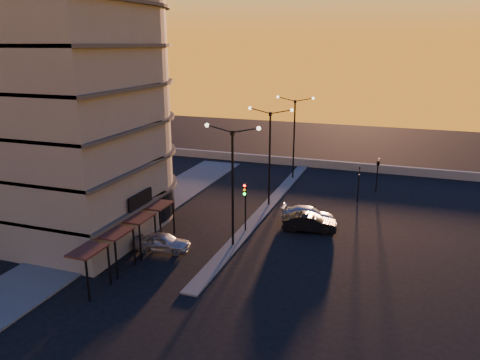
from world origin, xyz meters
name	(u,v)px	position (x,y,z in m)	size (l,w,h in m)	color
ground	(233,246)	(0.00, 0.00, 0.00)	(120.00, 120.00, 0.00)	black
sidewalk_west	(142,212)	(-10.50, 4.00, 0.06)	(5.00, 40.00, 0.12)	#50504E
median	(269,205)	(0.00, 10.00, 0.06)	(1.20, 36.00, 0.12)	#50504E
parapet	(319,164)	(2.00, 26.00, 0.50)	(44.00, 0.50, 1.00)	gray
building	(69,85)	(-14.00, 0.03, 11.91)	(14.35, 17.08, 25.00)	slate
streetlamp_near	(233,177)	(0.00, 0.00, 5.59)	(4.32, 0.32, 9.51)	black
streetlamp_mid	(270,149)	(0.00, 10.00, 5.59)	(4.32, 0.32, 9.51)	black
streetlamp_far	(294,131)	(0.00, 20.00, 5.59)	(4.32, 0.32, 9.51)	black
traffic_light_main	(245,199)	(0.00, 2.87, 2.89)	(0.28, 0.44, 4.25)	black
signal_east_a	(359,183)	(8.00, 14.00, 1.93)	(0.13, 0.16, 3.60)	black
signal_east_b	(378,163)	(9.50, 18.00, 3.10)	(0.42, 1.99, 3.60)	black
car_hatchback	(162,242)	(-4.71, -2.65, 0.71)	(1.68, 4.18, 1.42)	#A7A8AF
car_sedan	(310,223)	(5.00, 4.96, 0.74)	(1.57, 4.50, 1.48)	black
car_wagon	(308,215)	(4.50, 6.94, 0.68)	(1.91, 4.69, 1.36)	#ADB0B5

